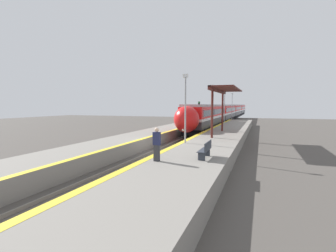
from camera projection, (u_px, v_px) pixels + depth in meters
ground_plane at (162, 153)px, 20.83m from camera, size 120.00×120.00×0.00m
rail_left at (153, 151)px, 21.07m from camera, size 0.08×90.00×0.15m
rail_right at (170, 152)px, 20.59m from camera, size 0.08×90.00×0.15m
train at (230, 111)px, 64.53m from camera, size 2.73×82.38×3.86m
platform_right at (208, 149)px, 19.54m from camera, size 4.21×64.00×1.01m
platform_left at (123, 144)px, 21.94m from camera, size 3.60×64.00×1.01m
platform_bench at (206, 149)px, 13.80m from camera, size 0.44×1.74×0.89m
person_waiting at (157, 144)px, 13.06m from camera, size 0.36×0.22×1.68m
railway_signal at (199, 112)px, 42.33m from camera, size 0.28×0.28×4.34m
lamppost_near at (185, 104)px, 19.11m from camera, size 0.36×0.20×5.04m
lamppost_mid at (212, 104)px, 29.17m from camera, size 0.36×0.20×5.04m
lamppost_far at (224, 104)px, 39.23m from camera, size 0.36×0.20×5.04m
lamppost_farthest at (232, 104)px, 49.29m from camera, size 0.36×0.20×5.04m
station_canopy at (224, 92)px, 24.81m from camera, size 2.02×9.24×4.36m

